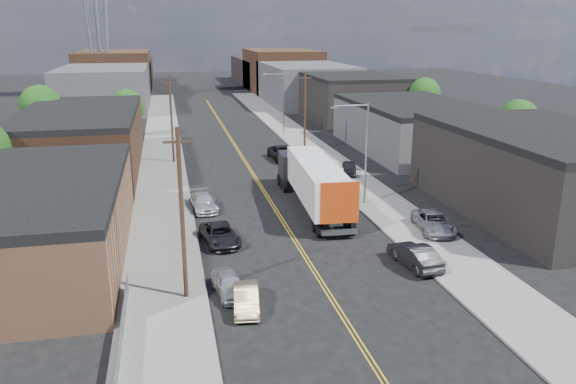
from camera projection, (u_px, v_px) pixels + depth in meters
name	position (u px, v px, depth m)	size (l,w,h in m)	color
ground	(230.00, 137.00, 81.01)	(260.00, 260.00, 0.00)	black
centerline	(244.00, 159.00, 66.93)	(0.32, 120.00, 0.01)	gold
sidewalk_left	(163.00, 163.00, 64.98)	(5.00, 140.00, 0.15)	slate
sidewalk_right	(321.00, 155.00, 68.84)	(5.00, 140.00, 0.15)	slate
warehouse_tan	(30.00, 220.00, 37.15)	(12.00, 22.00, 5.60)	#926243
warehouse_brown	(81.00, 140.00, 61.41)	(12.00, 26.00, 6.60)	#4E2F1F
industrial_right_a	(545.00, 171.00, 46.95)	(14.00, 22.00, 7.10)	black
industrial_right_b	(413.00, 126.00, 71.49)	(14.00, 24.00, 6.10)	#343437
industrial_right_c	(350.00, 97.00, 95.68)	(14.00, 22.00, 7.60)	black
skyline_left_a	(106.00, 88.00, 108.66)	(16.00, 30.00, 8.00)	#343437
skyline_right_a	(306.00, 84.00, 116.80)	(16.00, 30.00, 8.00)	#343437
skyline_left_b	(115.00, 73.00, 131.84)	(16.00, 26.00, 10.00)	#4E2F1F
skyline_right_b	(282.00, 70.00, 139.97)	(16.00, 26.00, 10.00)	#4E2F1F
skyline_left_c	(121.00, 73.00, 151.02)	(16.00, 40.00, 7.00)	black
skyline_right_c	(267.00, 71.00, 159.16)	(16.00, 40.00, 7.00)	black
streetlight_near	(362.00, 146.00, 48.22)	(3.39, 0.25, 9.00)	gray
streetlight_far	(281.00, 98.00, 81.06)	(3.39, 0.25, 9.00)	gray
utility_pole_left_near	(182.00, 214.00, 30.99)	(1.60, 0.26, 10.00)	black
utility_pole_left_far	(171.00, 119.00, 63.83)	(1.60, 0.26, 10.00)	black
utility_pole_right	(305.00, 111.00, 69.98)	(1.60, 0.26, 10.00)	black
chainlink_fence	(118.00, 357.00, 25.47)	(0.05, 16.00, 1.22)	slate
tree_left_mid	(41.00, 108.00, 69.91)	(5.10, 5.04, 8.37)	black
tree_left_far	(128.00, 106.00, 78.77)	(4.35, 4.20, 6.97)	black
tree_right_near	(518.00, 122.00, 63.24)	(4.60, 4.48, 7.44)	black
tree_right_far	(425.00, 96.00, 85.67)	(4.85, 4.76, 7.91)	black
semi_truck	(311.00, 179.00, 48.51)	(3.66, 16.96, 4.41)	silver
car_left_a	(229.00, 284.00, 32.74)	(1.57, 3.91, 1.33)	#AEB2B3
car_left_b	(246.00, 299.00, 31.02)	(1.35, 3.87, 1.27)	#9B8C65
car_left_c	(220.00, 235.00, 40.55)	(2.26, 4.90, 1.36)	black
car_left_d	(203.00, 202.00, 48.13)	(1.93, 4.74, 1.37)	silver
car_right_oncoming	(415.00, 255.00, 36.60)	(1.63, 4.68, 1.54)	black
car_right_lot_a	(434.00, 222.00, 42.63)	(2.40, 5.21, 1.45)	#929497
car_right_lot_b	(332.00, 166.00, 59.87)	(2.04, 5.01, 1.45)	white
car_right_lot_c	(348.00, 168.00, 59.23)	(1.63, 4.05, 1.38)	black
car_ahead_truck	(283.00, 153.00, 66.49)	(2.67, 5.79, 1.61)	black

